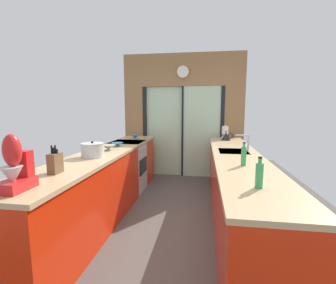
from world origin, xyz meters
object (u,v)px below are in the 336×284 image
object	(u,v)px
mixing_bowl_near	(109,147)
mixing_bowl_mid	(117,144)
mixing_bowl_far	(135,137)
stand_mixer	(15,169)
knife_block	(55,163)
oven_range	(128,166)
kettle	(226,136)
soap_bottle_near	(259,175)
paper_towel_roll	(225,133)
stock_pot	(93,150)
soap_bottle_far	(244,156)

from	to	relation	value
mixing_bowl_near	mixing_bowl_mid	bearing A→B (deg)	90.00
mixing_bowl_far	stand_mixer	world-z (taller)	stand_mixer
mixing_bowl_near	knife_block	xyz separation A→B (m)	(-0.00, -1.24, 0.06)
mixing_bowl_far	knife_block	distance (m)	2.60
oven_range	kettle	xyz separation A→B (m)	(1.80, 0.49, 0.54)
kettle	soap_bottle_near	world-z (taller)	soap_bottle_near
kettle	paper_towel_roll	distance (m)	0.22
stand_mixer	stock_pot	distance (m)	1.22
mixing_bowl_far	stock_pot	bearing A→B (deg)	-90.00
soap_bottle_far	soap_bottle_near	bearing A→B (deg)	-90.00
mixing_bowl_near	paper_towel_roll	bearing A→B (deg)	42.04
mixing_bowl_near	mixing_bowl_far	world-z (taller)	mixing_bowl_near
mixing_bowl_mid	paper_towel_roll	world-z (taller)	paper_towel_roll
kettle	mixing_bowl_far	bearing A→B (deg)	-178.70
oven_range	stock_pot	distance (m)	1.50
knife_block	soap_bottle_far	distance (m)	1.87
paper_towel_roll	stand_mixer	bearing A→B (deg)	-118.23
stand_mixer	stock_pot	size ratio (longest dim) A/B	1.50
oven_range	knife_block	xyz separation A→B (m)	(0.02, -2.15, 0.56)
mixing_bowl_far	stand_mixer	size ratio (longest dim) A/B	0.43
oven_range	mixing_bowl_near	world-z (taller)	mixing_bowl_near
mixing_bowl_mid	knife_block	bearing A→B (deg)	-90.00
stand_mixer	soap_bottle_far	xyz separation A→B (m)	(1.78, 1.04, -0.05)
mixing_bowl_far	stand_mixer	bearing A→B (deg)	-90.00
mixing_bowl_far	stock_pot	world-z (taller)	stock_pot
mixing_bowl_far	soap_bottle_near	size ratio (longest dim) A/B	0.74
mixing_bowl_mid	mixing_bowl_near	bearing A→B (deg)	-90.00
mixing_bowl_mid	soap_bottle_far	xyz separation A→B (m)	(1.78, -1.02, 0.07)
mixing_bowl_near	mixing_bowl_mid	size ratio (longest dim) A/B	1.04
kettle	knife_block	bearing A→B (deg)	-124.07
stand_mixer	paper_towel_roll	bearing A→B (deg)	61.77
paper_towel_roll	soap_bottle_far	bearing A→B (deg)	-90.00
paper_towel_roll	soap_bottle_near	bearing A→B (deg)	-90.00
paper_towel_roll	oven_range	bearing A→B (deg)	-158.69
mixing_bowl_mid	stock_pot	bearing A→B (deg)	-90.00
mixing_bowl_far	kettle	distance (m)	1.78
mixing_bowl_near	knife_block	bearing A→B (deg)	-90.00
soap_bottle_far	mixing_bowl_mid	bearing A→B (deg)	150.13
oven_range	stock_pot	xyz separation A→B (m)	(0.02, -1.40, 0.55)
mixing_bowl_near	soap_bottle_near	bearing A→B (deg)	-38.00
knife_block	stand_mixer	xyz separation A→B (m)	(0.00, -0.47, 0.06)
mixing_bowl_near	oven_range	bearing A→B (deg)	91.17
mixing_bowl_near	soap_bottle_near	size ratio (longest dim) A/B	0.83
stand_mixer	soap_bottle_far	world-z (taller)	stand_mixer
kettle	soap_bottle_far	bearing A→B (deg)	-90.05
mixing_bowl_near	soap_bottle_far	bearing A→B (deg)	-20.63
mixing_bowl_mid	soap_bottle_far	world-z (taller)	soap_bottle_far
mixing_bowl_mid	stand_mixer	distance (m)	2.07
mixing_bowl_mid	soap_bottle_near	world-z (taller)	soap_bottle_near
knife_block	stand_mixer	size ratio (longest dim) A/B	0.63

